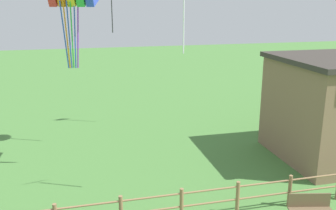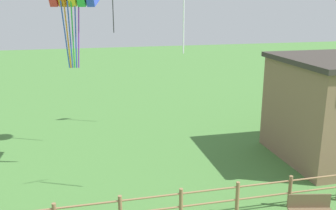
% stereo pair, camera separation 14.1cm
% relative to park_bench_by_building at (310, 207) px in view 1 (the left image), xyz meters
% --- Properties ---
extents(wooden_fence, '(17.30, 0.14, 1.29)m').
position_rel_park_bench_by_building_xyz_m(wooden_fence, '(-4.50, 1.00, 0.22)').
color(wooden_fence, olive).
rests_on(wooden_fence, ground_plane).
extents(park_bench_by_building, '(1.58, 0.72, 0.98)m').
position_rel_park_bench_by_building_xyz_m(park_bench_by_building, '(0.00, 0.00, 0.00)').
color(park_bench_by_building, brown).
rests_on(park_bench_by_building, ground_plane).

